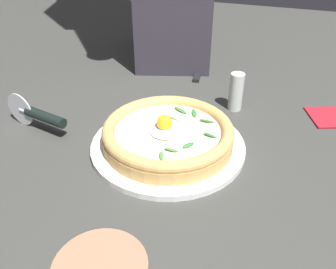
{
  "coord_description": "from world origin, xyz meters",
  "views": [
    {
      "loc": [
        -0.52,
        -0.15,
        0.42
      ],
      "look_at": [
        0.02,
        0.03,
        0.03
      ],
      "focal_mm": 38.05,
      "sensor_mm": 36.0,
      "label": 1
    }
  ],
  "objects_px": {
    "pizza": "(168,134)",
    "pepper_shaker": "(236,92)",
    "pizza_cutter": "(38,116)",
    "table_knife": "(199,69)"
  },
  "relations": [
    {
      "from": "pizza",
      "to": "pepper_shaker",
      "type": "height_order",
      "value": "pepper_shaker"
    },
    {
      "from": "pizza_cutter",
      "to": "table_knife",
      "type": "relative_size",
      "value": 0.64
    },
    {
      "from": "table_knife",
      "to": "pizza_cutter",
      "type": "bearing_deg",
      "value": 149.62
    },
    {
      "from": "pepper_shaker",
      "to": "pizza_cutter",
      "type": "bearing_deg",
      "value": 120.75
    },
    {
      "from": "pizza",
      "to": "table_knife",
      "type": "bearing_deg",
      "value": 5.03
    },
    {
      "from": "pizza",
      "to": "pepper_shaker",
      "type": "bearing_deg",
      "value": -26.45
    },
    {
      "from": "pizza_cutter",
      "to": "table_knife",
      "type": "xyz_separation_m",
      "value": [
        0.41,
        -0.24,
        -0.03
      ]
    },
    {
      "from": "pizza_cutter",
      "to": "table_knife",
      "type": "distance_m",
      "value": 0.48
    },
    {
      "from": "pizza_cutter",
      "to": "pepper_shaker",
      "type": "xyz_separation_m",
      "value": [
        0.22,
        -0.37,
        0.01
      ]
    },
    {
      "from": "pizza_cutter",
      "to": "pizza",
      "type": "bearing_deg",
      "value": -84.72
    }
  ]
}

